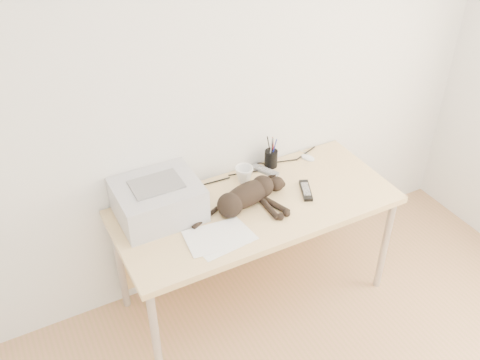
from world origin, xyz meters
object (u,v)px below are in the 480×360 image
printer (158,200)px  desk (249,214)px  mouse (308,156)px  pen_cup (271,158)px  cat (245,197)px  mug (244,175)px

printer → desk: bearing=-9.0°
printer → mouse: (1.03, 0.09, -0.09)m
desk → pen_cup: pen_cup is taller
desk → mouse: 0.56m
cat → pen_cup: bearing=29.0°
desk → pen_cup: 0.38m
desk → cat: bearing=-130.6°
cat → mouse: (0.58, 0.24, -0.05)m
mug → mouse: bearing=3.8°
pen_cup → mouse: bearing=-8.3°
cat → pen_cup: 0.43m
pen_cup → mouse: 0.26m
printer → mug: 0.56m
printer → mouse: size_ratio=4.54×
desk → printer: bearing=171.0°
mug → mouse: size_ratio=1.10×
cat → mug: bearing=52.3°
printer → cat: size_ratio=0.70×
cat → mug: size_ratio=5.88×
printer → mouse: bearing=4.8°
cat → desk: bearing=38.1°
mouse → desk: bearing=176.3°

